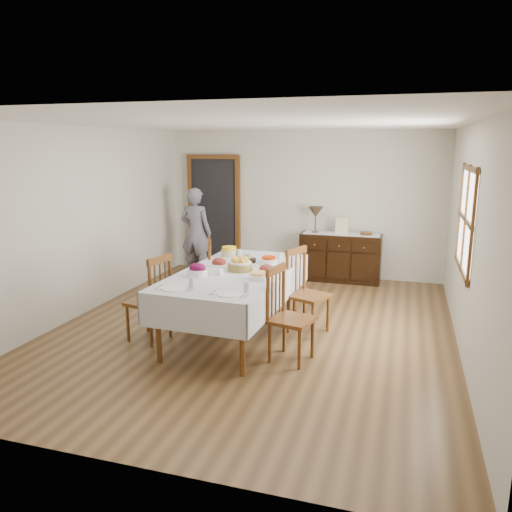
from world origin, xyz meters
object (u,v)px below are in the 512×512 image
(person, at_px, (196,230))
(chair_left_far, at_px, (200,277))
(chair_left_near, at_px, (152,298))
(chair_right_far, at_px, (305,290))
(table_lamp, at_px, (316,213))
(chair_right_near, at_px, (287,314))
(sideboard, at_px, (340,257))
(dining_table, at_px, (235,278))

(person, bearing_deg, chair_left_far, 118.14)
(chair_left_near, xyz_separation_m, chair_right_far, (1.71, 0.83, 0.00))
(chair_left_near, bearing_deg, chair_left_far, -178.55)
(table_lamp, bearing_deg, chair_right_near, -84.52)
(chair_right_far, bearing_deg, chair_left_far, 104.38)
(chair_left_far, relative_size, chair_right_near, 1.02)
(chair_left_far, relative_size, chair_right_far, 0.99)
(sideboard, height_order, table_lamp, table_lamp)
(person, bearing_deg, sideboard, -166.49)
(chair_right_near, bearing_deg, person, 50.86)
(chair_left_far, xyz_separation_m, chair_right_near, (1.52, -1.12, -0.01))
(chair_left_far, bearing_deg, dining_table, 29.55)
(dining_table, distance_m, sideboard, 3.15)
(dining_table, height_order, sideboard, dining_table)
(chair_left_far, distance_m, chair_right_far, 1.55)
(chair_right_far, distance_m, sideboard, 2.62)
(person, bearing_deg, table_lamp, -164.37)
(chair_left_far, distance_m, table_lamp, 2.75)
(dining_table, bearing_deg, chair_left_near, -151.28)
(table_lamp, bearing_deg, chair_right_far, -82.31)
(dining_table, relative_size, sideboard, 1.79)
(chair_left_near, distance_m, person, 3.09)
(chair_left_near, distance_m, chair_right_near, 1.70)
(person, bearing_deg, dining_table, 126.03)
(dining_table, bearing_deg, chair_right_near, -30.86)
(person, relative_size, table_lamp, 3.75)
(person, xyz_separation_m, table_lamp, (2.08, 0.46, 0.33))
(chair_left_far, height_order, person, person)
(table_lamp, bearing_deg, sideboard, 0.37)
(dining_table, bearing_deg, sideboard, 75.87)
(dining_table, relative_size, person, 1.44)
(dining_table, distance_m, chair_left_near, 1.04)
(chair_right_near, bearing_deg, sideboard, 10.56)
(chair_right_near, distance_m, table_lamp, 3.59)
(sideboard, distance_m, person, 2.62)
(chair_left_near, xyz_separation_m, table_lamp, (1.36, 3.44, 0.65))
(chair_left_far, relative_size, table_lamp, 2.32)
(chair_left_near, xyz_separation_m, chair_left_far, (0.18, 1.05, -0.00))
(chair_left_far, relative_size, sideboard, 0.77)
(chair_left_near, height_order, sideboard, chair_left_near)
(sideboard, height_order, person, person)
(chair_right_near, height_order, chair_right_far, chair_right_far)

